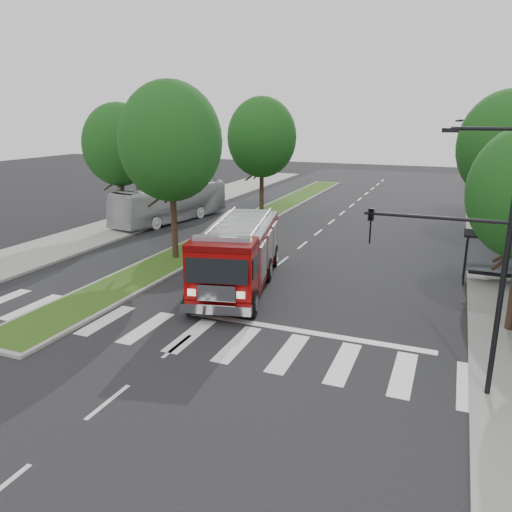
# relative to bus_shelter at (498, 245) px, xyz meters

# --- Properties ---
(ground) EXTENTS (140.00, 140.00, 0.00)m
(ground) POSITION_rel_bus_shelter_xyz_m (-11.20, -8.15, -2.04)
(ground) COLOR black
(ground) RESTS_ON ground
(sidewalk_left) EXTENTS (5.00, 80.00, 0.15)m
(sidewalk_left) POSITION_rel_bus_shelter_xyz_m (-25.70, 1.85, -1.96)
(sidewalk_left) COLOR gray
(sidewalk_left) RESTS_ON ground
(median) EXTENTS (3.00, 50.00, 0.15)m
(median) POSITION_rel_bus_shelter_xyz_m (-17.20, 9.85, -1.96)
(median) COLOR gray
(median) RESTS_ON ground
(bus_shelter) EXTENTS (3.20, 1.60, 2.61)m
(bus_shelter) POSITION_rel_bus_shelter_xyz_m (0.00, 0.00, 0.00)
(bus_shelter) COLOR black
(bus_shelter) RESTS_ON ground
(tree_right_mid) EXTENTS (5.60, 5.60, 9.72)m
(tree_right_mid) POSITION_rel_bus_shelter_xyz_m (0.30, 5.85, 4.45)
(tree_right_mid) COLOR black
(tree_right_mid) RESTS_ON ground
(tree_right_far) EXTENTS (5.00, 5.00, 8.73)m
(tree_right_far) POSITION_rel_bus_shelter_xyz_m (0.30, 15.85, 3.80)
(tree_right_far) COLOR black
(tree_right_far) RESTS_ON ground
(tree_median_near) EXTENTS (5.80, 5.80, 10.16)m
(tree_median_near) POSITION_rel_bus_shelter_xyz_m (-17.20, -2.15, 4.77)
(tree_median_near) COLOR black
(tree_median_near) RESTS_ON ground
(tree_median_far) EXTENTS (5.60, 5.60, 9.72)m
(tree_median_far) POSITION_rel_bus_shelter_xyz_m (-17.20, 11.85, 4.45)
(tree_median_far) COLOR black
(tree_median_far) RESTS_ON ground
(tree_left_mid) EXTENTS (5.20, 5.20, 9.16)m
(tree_left_mid) POSITION_rel_bus_shelter_xyz_m (-25.20, 3.85, 4.12)
(tree_left_mid) COLOR black
(tree_left_mid) RESTS_ON ground
(streetlight_right_near) EXTENTS (4.08, 0.22, 8.00)m
(streetlight_right_near) POSITION_rel_bus_shelter_xyz_m (-1.59, -11.65, 2.63)
(streetlight_right_near) COLOR black
(streetlight_right_near) RESTS_ON ground
(streetlight_right_far) EXTENTS (2.11, 0.20, 8.00)m
(streetlight_right_far) POSITION_rel_bus_shelter_xyz_m (-0.85, 11.85, 2.44)
(streetlight_right_far) COLOR black
(streetlight_right_far) RESTS_ON ground
(fire_engine) EXTENTS (4.99, 10.16, 3.38)m
(fire_engine) POSITION_rel_bus_shelter_xyz_m (-11.81, -5.16, -0.42)
(fire_engine) COLOR #580404
(fire_engine) RESTS_ON ground
(city_bus) EXTENTS (4.84, 11.33, 3.07)m
(city_bus) POSITION_rel_bus_shelter_xyz_m (-23.20, 7.34, -0.50)
(city_bus) COLOR silver
(city_bus) RESTS_ON ground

